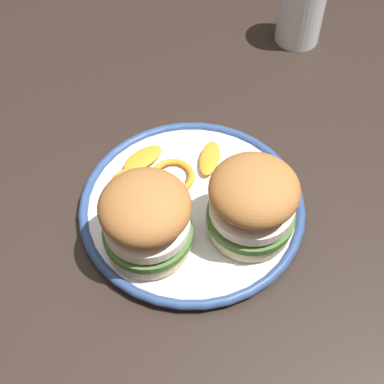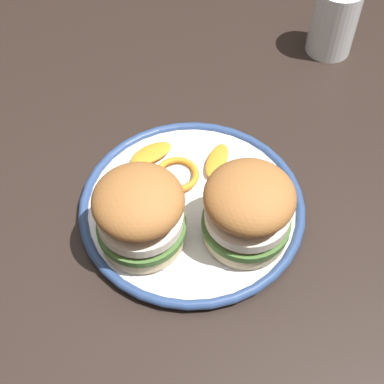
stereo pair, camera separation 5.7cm
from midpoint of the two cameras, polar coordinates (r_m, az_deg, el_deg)
ground_plane at (r=1.41m, az=2.90°, el=-18.08°), size 8.00×8.00×0.00m
dining_table at (r=0.81m, az=4.78°, el=-3.00°), size 1.29×1.00×0.75m
dinner_plate at (r=0.70m, az=2.34°, el=-1.64°), size 0.29×0.29×0.02m
sandwich_half_left at (r=0.63m, az=8.41°, el=-1.88°), size 0.11×0.11×0.10m
sandwich_half_right at (r=0.62m, az=-2.83°, el=-2.34°), size 0.13×0.13×0.10m
orange_peel_curled at (r=0.71m, az=-3.60°, el=1.18°), size 0.07×0.07×0.01m
orange_peel_strip_long at (r=0.74m, az=-2.04°, el=3.90°), size 0.07×0.06×0.01m
orange_peel_strip_short at (r=0.73m, az=4.84°, el=3.17°), size 0.04×0.06×0.01m
orange_peel_small_curl at (r=0.71m, az=0.72°, el=1.68°), size 0.08×0.08×0.01m
drinking_glass at (r=0.93m, az=16.15°, el=16.19°), size 0.07×0.07×0.11m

